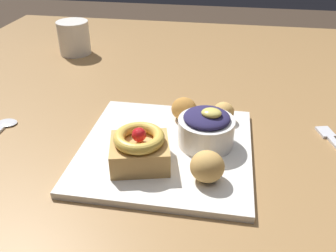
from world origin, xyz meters
TOP-DOWN VIEW (x-y plane):
  - dining_table at (0.00, 0.00)m, footprint 1.50×1.15m
  - front_plate at (-0.06, -0.24)m, footprint 0.29×0.29m
  - cake_slice at (-0.09, -0.29)m, footprint 0.11×0.10m
  - berry_ramekin at (0.01, -0.22)m, footprint 0.10×0.10m
  - fritter_front at (0.02, -0.32)m, footprint 0.05×0.05m
  - fritter_middle at (0.04, -0.14)m, footprint 0.04×0.04m
  - fritter_back at (-0.04, -0.14)m, footprint 0.05×0.04m
  - fork at (0.24, -0.16)m, footprint 0.05×0.13m
  - coffee_mug at (-0.39, 0.20)m, footprint 0.09×0.09m

SIDE VIEW (x-z plane):
  - dining_table at x=0.00m, z-range 0.29..1.02m
  - fork at x=0.24m, z-range 0.73..0.73m
  - front_plate at x=-0.06m, z-range 0.73..0.74m
  - fritter_middle at x=0.04m, z-range 0.74..0.78m
  - fritter_back at x=-0.04m, z-range 0.74..0.79m
  - fritter_front at x=0.02m, z-range 0.74..0.79m
  - cake_slice at x=-0.09m, z-range 0.74..0.80m
  - berry_ramekin at x=0.01m, z-range 0.74..0.81m
  - coffee_mug at x=-0.39m, z-range 0.73..0.82m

